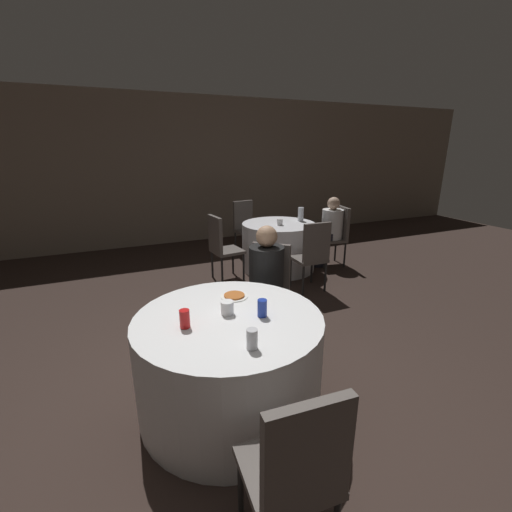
# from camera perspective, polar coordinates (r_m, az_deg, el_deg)

# --- Properties ---
(ground_plane) EXTENTS (16.00, 16.00, 0.00)m
(ground_plane) POSITION_cam_1_polar(r_m,az_deg,el_deg) (2.75, -4.25, -24.26)
(ground_plane) COLOR #332621
(wall_back) EXTENTS (16.00, 0.06, 2.80)m
(wall_back) POSITION_cam_1_polar(r_m,az_deg,el_deg) (6.89, -18.63, 13.06)
(wall_back) COLOR gray
(wall_back) RESTS_ON ground_plane
(table_near) EXTENTS (1.30, 1.30, 0.73)m
(table_near) POSITION_cam_1_polar(r_m,az_deg,el_deg) (2.57, -4.42, -17.29)
(table_near) COLOR white
(table_near) RESTS_ON ground_plane
(table_far) EXTENTS (1.13, 1.13, 0.73)m
(table_far) POSITION_cam_1_polar(r_m,az_deg,el_deg) (5.36, 3.76, 1.62)
(table_far) COLOR silver
(table_far) RESTS_ON ground_plane
(chair_near_northeast) EXTENTS (0.56, 0.56, 0.95)m
(chair_near_northeast) POSITION_cam_1_polar(r_m,az_deg,el_deg) (3.38, 2.17, -4.68)
(chair_near_northeast) COLOR #59514C
(chair_near_northeast) RESTS_ON ground_plane
(chair_near_south) EXTENTS (0.43, 0.43, 0.95)m
(chair_near_south) POSITION_cam_1_polar(r_m,az_deg,el_deg) (1.70, 6.87, -31.63)
(chair_near_south) COLOR #59514C
(chair_near_south) RESTS_ON ground_plane
(chair_far_south) EXTENTS (0.40, 0.41, 0.95)m
(chair_far_south) POSITION_cam_1_polar(r_m,az_deg,el_deg) (4.49, 9.45, 0.75)
(chair_far_south) COLOR #59514C
(chair_far_south) RESTS_ON ground_plane
(chair_far_west) EXTENTS (0.45, 0.45, 0.95)m
(chair_far_west) POSITION_cam_1_polar(r_m,az_deg,el_deg) (4.84, -5.88, 2.14)
(chair_far_west) COLOR #59514C
(chair_far_west) RESTS_ON ground_plane
(chair_far_east) EXTENTS (0.47, 0.47, 0.95)m
(chair_far_east) POSITION_cam_1_polar(r_m,az_deg,el_deg) (5.67, 13.42, 4.02)
(chair_far_east) COLOR #59514C
(chair_far_east) RESTS_ON ground_plane
(chair_far_north) EXTENTS (0.46, 0.47, 0.95)m
(chair_far_north) POSITION_cam_1_polar(r_m,az_deg,el_deg) (6.10, -1.78, 5.45)
(chair_far_north) COLOR #59514C
(chair_far_north) RESTS_ON ground_plane
(person_black_shirt) EXTENTS (0.46, 0.47, 1.16)m
(person_black_shirt) POSITION_cam_1_polar(r_m,az_deg,el_deg) (3.22, 1.39, -5.24)
(person_black_shirt) COLOR #282828
(person_black_shirt) RESTS_ON ground_plane
(person_white_shirt) EXTENTS (0.50, 0.37, 1.11)m
(person_white_shirt) POSITION_cam_1_polar(r_m,az_deg,el_deg) (5.59, 11.84, 4.01)
(person_white_shirt) COLOR black
(person_white_shirt) RESTS_ON ground_plane
(pizza_plate_near) EXTENTS (0.21, 0.21, 0.02)m
(pizza_plate_near) POSITION_cam_1_polar(r_m,az_deg,el_deg) (2.68, -3.65, -6.63)
(pizza_plate_near) COLOR white
(pizza_plate_near) RESTS_ON table_near
(soda_can_red) EXTENTS (0.07, 0.07, 0.12)m
(soda_can_red) POSITION_cam_1_polar(r_m,az_deg,el_deg) (2.27, -11.80, -10.21)
(soda_can_red) COLOR red
(soda_can_red) RESTS_ON table_near
(soda_can_silver) EXTENTS (0.07, 0.07, 0.12)m
(soda_can_silver) POSITION_cam_1_polar(r_m,az_deg,el_deg) (2.01, -0.66, -13.66)
(soda_can_silver) COLOR silver
(soda_can_silver) RESTS_ON table_near
(soda_can_blue) EXTENTS (0.07, 0.07, 0.12)m
(soda_can_blue) POSITION_cam_1_polar(r_m,az_deg,el_deg) (2.36, 1.04, -8.68)
(soda_can_blue) COLOR #1E38A5
(soda_can_blue) RESTS_ON table_near
(cup_near) EXTENTS (0.09, 0.09, 0.09)m
(cup_near) POSITION_cam_1_polar(r_m,az_deg,el_deg) (2.40, -4.81, -8.57)
(cup_near) COLOR white
(cup_near) RESTS_ON table_near
(bottle_far) EXTENTS (0.09, 0.09, 0.21)m
(bottle_far) POSITION_cam_1_polar(r_m,az_deg,el_deg) (5.47, 7.47, 6.92)
(bottle_far) COLOR silver
(bottle_far) RESTS_ON table_far
(cup_far) EXTENTS (0.09, 0.09, 0.09)m
(cup_far) POSITION_cam_1_polar(r_m,az_deg,el_deg) (5.15, 4.00, 5.68)
(cup_far) COLOR white
(cup_far) RESTS_ON table_far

